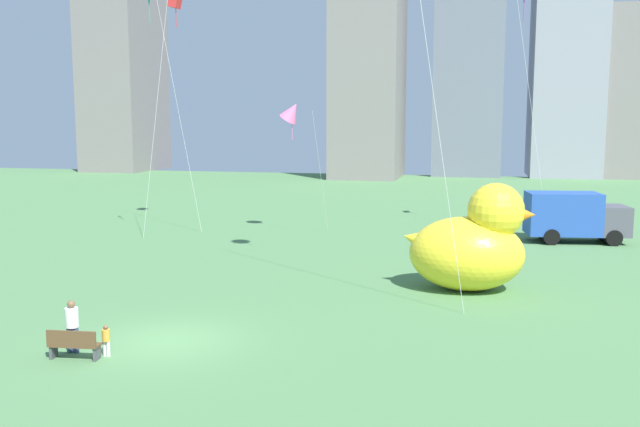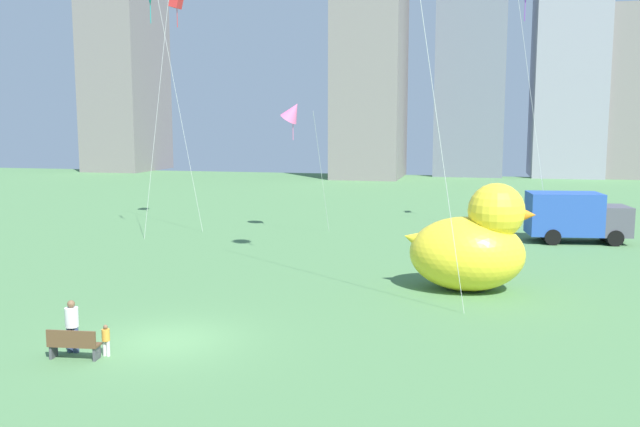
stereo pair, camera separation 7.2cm
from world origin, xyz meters
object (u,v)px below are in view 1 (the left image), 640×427
person_adult (72,324)px  giant_inflatable_duck (471,245)px  box_truck (574,217)px  kite_pink (292,112)px  kite_red (176,0)px  person_child (106,339)px  park_bench (73,344)px  kite_purple (525,5)px  kite_teal (149,6)px

person_adult → giant_inflatable_duck: 15.51m
person_adult → box_truck: 28.82m
giant_inflatable_duck → kite_pink: kite_pink is taller
kite_red → box_truck: bearing=2.1°
person_child → kite_pink: size_ratio=0.11×
person_child → box_truck: size_ratio=0.16×
park_bench → kite_purple: size_ratio=0.10×
person_child → giant_inflatable_duck: bearing=45.4°
box_truck → kite_red: 26.99m
park_bench → box_truck: 29.06m
park_bench → person_adult: bearing=124.5°
park_bench → kite_purple: kite_purple is taller
box_truck → giant_inflatable_duck: bearing=-113.7°
person_adult → kite_purple: bearing=60.8°
person_child → box_truck: 28.23m
kite_pink → park_bench: bearing=-90.9°
person_adult → box_truck: box_truck is taller
box_truck → person_adult: bearing=-126.4°
person_child → kite_pink: (-0.41, 22.24, 6.93)m
kite_purple → kite_red: bearing=-172.1°
box_truck → kite_pink: size_ratio=0.70×
giant_inflatable_duck → kite_teal: kite_teal is taller
park_bench → box_truck: size_ratio=0.26×
kite_pink → kite_teal: size_ratio=0.56×
giant_inflatable_duck → kite_teal: 22.46m
park_bench → kite_teal: size_ratio=0.10×
giant_inflatable_duck → kite_purple: size_ratio=0.35×
park_bench → person_child: 0.90m
kite_teal → box_truck: bearing=12.2°
park_bench → kite_red: 27.63m
park_bench → kite_purple: (13.71, 25.78, 13.18)m
kite_red → kite_pink: bearing=-1.3°
park_bench → giant_inflatable_duck: 15.65m
giant_inflatable_duck → kite_pink: bearing=132.4°
box_truck → kite_teal: kite_teal is taller
kite_pink → box_truck: bearing=3.6°
person_child → kite_red: size_ratio=0.06×
giant_inflatable_duck → box_truck: bearing=66.3°
giant_inflatable_duck → kite_teal: size_ratio=0.37×
park_bench → kite_pink: size_ratio=0.19×
kite_pink → kite_red: bearing=178.7°
box_truck → person_child: bearing=-124.4°
giant_inflatable_duck → kite_pink: size_ratio=0.65×
kite_red → park_bench: bearing=-72.9°
person_child → park_bench: bearing=-147.3°
kite_teal → person_child: bearing=-67.8°
person_adult → giant_inflatable_duck: giant_inflatable_duck is taller
kite_pink → kite_purple: 15.04m
park_bench → box_truck: (16.71, 23.76, 0.97)m
person_child → kite_teal: (-7.46, 18.23, 12.70)m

